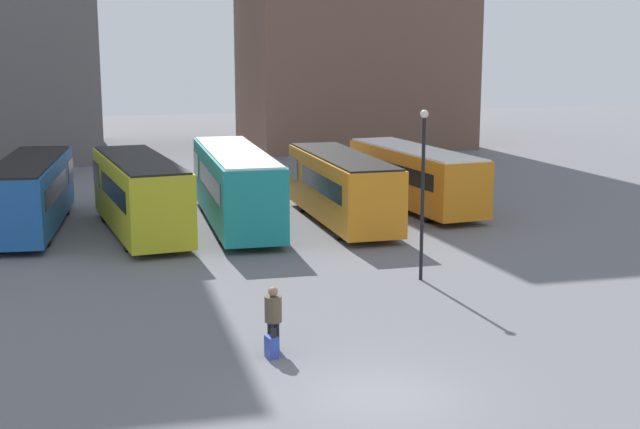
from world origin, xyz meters
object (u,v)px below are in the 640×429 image
at_px(bus_1, 140,193).
at_px(bus_3, 341,186).
at_px(bus_4, 414,175).
at_px(traveler, 273,313).
at_px(bus_0, 30,192).
at_px(suitcase, 272,347).
at_px(lamp_post_0, 423,181).
at_px(bus_2, 235,184).

bearing_deg(bus_1, bus_3, -97.04).
xyz_separation_m(bus_4, traveler, (-10.67, -18.31, -0.56)).
height_order(bus_0, bus_3, bus_3).
xyz_separation_m(suitcase, lamp_post_0, (6.47, 6.22, 3.13)).
distance_m(bus_0, suitcase, 19.41).
distance_m(bus_3, suitcase, 17.45).
relative_size(bus_0, lamp_post_0, 1.83).
bearing_deg(bus_4, lamp_post_0, 153.91).
height_order(suitcase, lamp_post_0, lamp_post_0).
xyz_separation_m(bus_0, suitcase, (7.00, -18.05, -1.37)).
bearing_deg(bus_3, bus_4, -60.01).
height_order(bus_2, suitcase, bus_2).
bearing_deg(bus_4, bus_1, 94.31).
xyz_separation_m(bus_1, lamp_post_0, (8.92, -9.92, 1.67)).
height_order(bus_1, traveler, bus_1).
bearing_deg(bus_3, lamp_post_0, 179.46).
relative_size(bus_0, bus_1, 1.05).
xyz_separation_m(bus_2, bus_3, (4.66, -0.80, -0.15)).
bearing_deg(suitcase, bus_4, -42.15).
distance_m(bus_1, traveler, 15.88).
relative_size(bus_2, lamp_post_0, 2.00).
bearing_deg(lamp_post_0, bus_0, 138.70).
distance_m(bus_0, bus_2, 8.82).
bearing_deg(bus_4, bus_2, 94.41).
distance_m(bus_0, bus_4, 17.83).
bearing_deg(bus_4, bus_0, 85.40).
bearing_deg(bus_2, suitcase, 175.00).
relative_size(bus_0, traveler, 6.05).
relative_size(bus_0, bus_2, 0.91).
bearing_deg(bus_0, bus_3, -92.71).
bearing_deg(lamp_post_0, bus_4, 70.92).
height_order(bus_2, bus_4, bus_2).
distance_m(bus_3, lamp_post_0, 10.10).
distance_m(bus_2, bus_3, 4.73).
relative_size(bus_3, lamp_post_0, 1.74).
bearing_deg(bus_0, bus_2, -91.75).
xyz_separation_m(bus_0, bus_1, (4.54, -1.91, 0.09)).
bearing_deg(lamp_post_0, traveler, -137.80).
bearing_deg(bus_1, bus_4, -85.87).
xyz_separation_m(bus_0, bus_3, (13.41, -1.88, 0.01)).
height_order(bus_0, traveler, bus_0).
distance_m(bus_0, lamp_post_0, 18.01).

